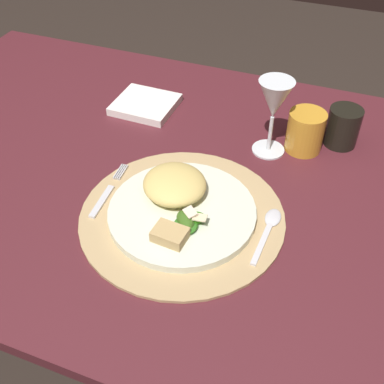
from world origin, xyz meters
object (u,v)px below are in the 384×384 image
dinner_plate (182,212)px  spoon (270,226)px  napkin (145,105)px  wine_glass (274,102)px  dining_table (178,210)px  fork (108,192)px  dark_tumbler (343,127)px  amber_tumbler (305,131)px

dinner_plate → spoon: dinner_plate is taller
napkin → wine_glass: size_ratio=0.84×
dinner_plate → spoon: bearing=10.3°
napkin → spoon: bearing=-37.1°
dining_table → wine_glass: size_ratio=8.87×
fork → spoon: size_ratio=1.10×
dinner_plate → dark_tumbler: dark_tumbler is taller
dinner_plate → fork: bearing=178.8°
napkin → wine_glass: (0.32, -0.06, 0.11)m
wine_glass → amber_tumbler: 0.11m
dinner_plate → amber_tumbler: bearing=60.3°
napkin → amber_tumbler: amber_tumbler is taller
dinner_plate → dark_tumbler: bearing=54.8°
dinner_plate → amber_tumbler: amber_tumbler is taller
napkin → dark_tumbler: size_ratio=1.63×
napkin → wine_glass: 0.34m
dining_table → amber_tumbler: size_ratio=16.75×
wine_glass → amber_tumbler: size_ratio=1.89×
dinner_plate → napkin: size_ratio=1.92×
napkin → dark_tumbler: (0.45, 0.02, 0.03)m
dining_table → dark_tumbler: (0.29, 0.22, 0.15)m
fork → wine_glass: size_ratio=0.94×
wine_glass → napkin: bearing=169.4°
amber_tumbler → spoon: bearing=-91.7°
spoon → amber_tumbler: size_ratio=1.62×
napkin → wine_glass: bearing=-10.6°
dining_table → napkin: bearing=129.7°
fork → napkin: 0.31m
napkin → dinner_plate: bearing=-54.9°
napkin → dining_table: bearing=-50.3°
spoon → dark_tumbler: (0.08, 0.30, 0.03)m
dinner_plate → fork: dinner_plate is taller
dining_table → dinner_plate: bearing=-63.6°
amber_tumbler → dark_tumbler: size_ratio=1.03×
dining_table → spoon: spoon is taller
fork → spoon: bearing=4.6°
napkin → fork: bearing=-78.1°
dining_table → wine_glass: wine_glass is taller
dining_table → wine_glass: bearing=41.2°
spoon → wine_glass: 0.26m
dining_table → fork: (-0.10, -0.11, 0.12)m
fork → dark_tumbler: bearing=40.3°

